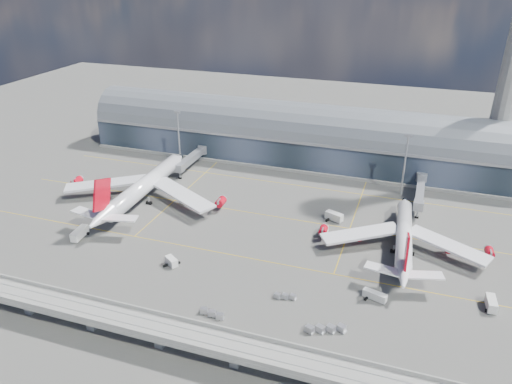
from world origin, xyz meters
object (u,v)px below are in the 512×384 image
(airliner_right, at_px, (404,238))
(cargo_train_1, at_px, (285,296))
(service_truck_0, at_px, (79,233))
(service_truck_3, at_px, (491,304))
(service_truck_4, at_px, (323,231))
(floodlight_mast_right, at_px, (405,164))
(airliner_left, at_px, (142,187))
(cargo_train_0, at_px, (212,313))
(cargo_train_2, at_px, (326,329))
(service_truck_1, at_px, (172,262))
(service_truck_2, at_px, (375,296))
(floodlight_mast_left, at_px, (179,137))
(service_truck_5, at_px, (334,217))

(airliner_right, height_order, cargo_train_1, airliner_right)
(service_truck_0, bearing_deg, service_truck_3, -3.90)
(service_truck_3, height_order, cargo_train_1, service_truck_3)
(service_truck_0, height_order, cargo_train_1, service_truck_0)
(service_truck_3, distance_m, service_truck_4, 57.99)
(floodlight_mast_right, xyz_separation_m, service_truck_3, (29.09, -67.08, -12.07))
(airliner_right, height_order, service_truck_4, airliner_right)
(airliner_right, bearing_deg, airliner_left, 173.97)
(cargo_train_0, bearing_deg, service_truck_3, -77.11)
(cargo_train_0, distance_m, cargo_train_2, 30.56)
(airliner_right, xyz_separation_m, cargo_train_2, (-15.86, -47.24, -3.88))
(service_truck_0, bearing_deg, floodlight_mast_right, 29.09)
(service_truck_1, distance_m, cargo_train_0, 28.56)
(service_truck_0, relative_size, service_truck_3, 1.26)
(airliner_right, relative_size, service_truck_2, 8.25)
(floodlight_mast_right, relative_size, cargo_train_0, 3.46)
(airliner_left, bearing_deg, airliner_right, -4.03)
(service_truck_3, height_order, service_truck_4, service_truck_3)
(cargo_train_2, bearing_deg, floodlight_mast_right, 13.98)
(floodlight_mast_left, bearing_deg, service_truck_2, -36.81)
(floodlight_mast_right, height_order, service_truck_5, floodlight_mast_right)
(service_truck_5, bearing_deg, airliner_right, -96.10)
(service_truck_5, height_order, cargo_train_2, service_truck_5)
(service_truck_0, height_order, cargo_train_0, service_truck_0)
(floodlight_mast_right, height_order, cargo_train_0, floodlight_mast_right)
(airliner_right, distance_m, service_truck_1, 75.57)
(floodlight_mast_right, relative_size, service_truck_0, 3.15)
(service_truck_1, bearing_deg, airliner_left, 74.86)
(service_truck_3, height_order, cargo_train_2, service_truck_3)
(service_truck_3, bearing_deg, cargo_train_2, -153.43)
(service_truck_4, distance_m, cargo_train_1, 39.57)
(airliner_left, bearing_deg, cargo_train_1, -32.17)
(cargo_train_1, bearing_deg, service_truck_3, -63.15)
(service_truck_1, distance_m, service_truck_2, 62.63)
(airliner_left, bearing_deg, service_truck_4, -3.25)
(cargo_train_1, height_order, cargo_train_2, cargo_train_2)
(airliner_right, height_order, cargo_train_0, airliner_right)
(cargo_train_2, bearing_deg, floodlight_mast_left, 65.39)
(floodlight_mast_right, bearing_deg, service_truck_2, -91.33)
(service_truck_0, height_order, cargo_train_2, service_truck_0)
(floodlight_mast_left, relative_size, airliner_left, 0.36)
(service_truck_5, bearing_deg, service_truck_3, -103.96)
(service_truck_1, bearing_deg, airliner_right, -30.10)
(floodlight_mast_left, bearing_deg, cargo_train_0, -58.83)
(airliner_right, relative_size, service_truck_3, 9.05)
(floodlight_mast_right, bearing_deg, service_truck_1, -129.88)
(service_truck_4, xyz_separation_m, cargo_train_0, (-19.20, -53.27, -0.47))
(floodlight_mast_right, xyz_separation_m, service_truck_1, (-64.25, -76.89, -12.23))
(service_truck_0, distance_m, service_truck_2, 100.62)
(airliner_left, relative_size, service_truck_5, 10.04)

